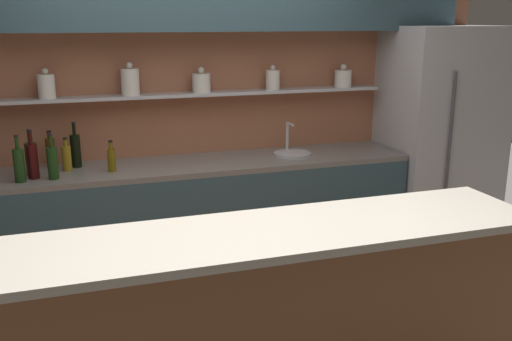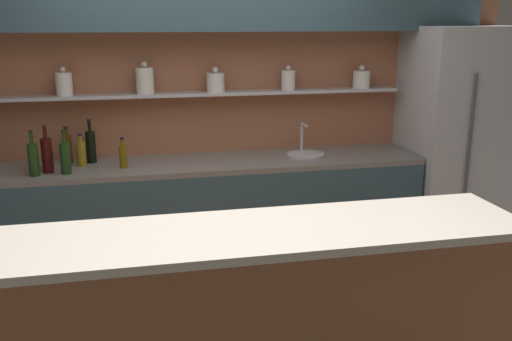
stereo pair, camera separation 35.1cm
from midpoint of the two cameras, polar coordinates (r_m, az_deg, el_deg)
back_wall_unit at (r=4.52m, az=-3.66°, el=9.55°), size 5.20×0.44×2.60m
back_counter_unit at (r=4.45m, az=-4.71°, el=-4.95°), size 3.64×0.62×0.92m
island_counter at (r=2.88m, az=3.24°, el=-15.46°), size 2.65×0.61×1.02m
refrigerator at (r=5.10m, az=21.74°, el=2.40°), size 0.91×0.73×1.92m
sink_fixture at (r=4.54m, az=7.17°, el=1.73°), size 0.30×0.30×0.25m
bottle_wine_0 at (r=4.14m, az=-19.16°, el=1.08°), size 0.07×0.07×0.32m
bottle_wine_1 at (r=4.40m, az=-14.02°, el=2.35°), size 0.07×0.07×0.33m
bottle_wine_2 at (r=4.29m, az=-18.01°, el=1.65°), size 0.08×0.08×0.32m
bottle_oil_3 at (r=4.20m, az=-10.85°, el=1.44°), size 0.06×0.06×0.23m
bottle_oil_4 at (r=4.32m, az=-14.89°, el=1.65°), size 0.07×0.07×0.24m
bottle_wine_7 at (r=4.19m, az=-17.96°, el=1.45°), size 0.07×0.07×0.33m
bottle_spirit_8 at (r=4.45m, az=-16.23°, el=2.19°), size 0.07×0.07×0.27m
bottle_wine_9 at (r=4.12m, az=-16.25°, el=1.24°), size 0.07×0.07×0.31m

